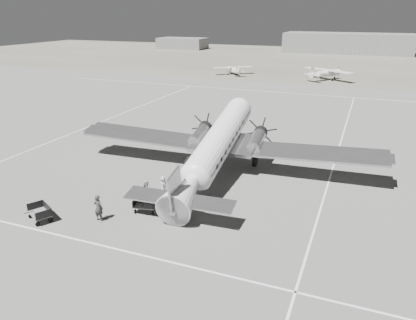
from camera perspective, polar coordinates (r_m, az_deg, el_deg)
The scene contains 16 objects.
ground at distance 37.36m, azimuth -2.19°, elevation -1.25°, with size 260.00×260.00×0.00m, color slate.
taxi_line_near at distance 26.51m, azimuth -14.77°, elevation -11.53°, with size 60.00×0.15×0.01m, color silver.
taxi_line_right at distance 34.62m, azimuth 16.34°, elevation -3.89°, with size 0.15×80.00×0.01m, color silver.
taxi_line_left at distance 54.46m, azimuth -15.43°, elevation 4.96°, with size 0.15×60.00×0.01m, color silver.
taxi_line_horizon at distance 74.39m, azimuth 10.53°, elevation 9.30°, with size 90.00×0.15×0.01m, color silver.
grass_infield at distance 128.26m, azimuth 15.73°, elevation 13.38°, with size 260.00×90.00×0.01m, color #686557.
hangar_main at distance 152.36m, azimuth 18.95°, elevation 15.28°, with size 42.00×14.00×6.60m.
shed_secondary at distance 162.66m, azimuth -3.61°, elevation 16.07°, with size 18.00×10.00×4.00m, color slate.
dc3_airliner at distance 34.76m, azimuth 1.22°, elevation 1.87°, with size 28.59×19.84×5.45m, color #B6B6B8, non-canonical shape.
light_plane_left at distance 94.62m, azimuth 3.59°, elevation 12.47°, with size 9.35×7.58×1.94m, color silver, non-canonical shape.
light_plane_right at distance 90.06m, azimuth 16.32°, elevation 11.50°, with size 11.90×9.66×2.47m, color silver, non-canonical shape.
baggage_cart_near at distance 29.72m, azimuth -8.77°, elevation -6.35°, with size 1.74×1.23×0.98m, color slate, non-canonical shape.
baggage_cart_far at distance 30.50m, azimuth -22.56°, elevation -6.93°, with size 1.93×1.36×1.09m, color slate, non-canonical shape.
ground_crew at distance 29.00m, azimuth -15.15°, elevation -6.52°, with size 0.70×0.46×1.92m, color #2C2C2C.
ramp_agent at distance 31.09m, azimuth -8.55°, elevation -4.31°, with size 0.85×0.66×1.75m, color #B7B7B5.
passenger at distance 32.03m, azimuth -6.32°, elevation -3.61°, with size 0.77×0.50×1.57m, color #ADADAB.
Camera 1 is at (14.21, -31.73, 13.66)m, focal length 35.00 mm.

